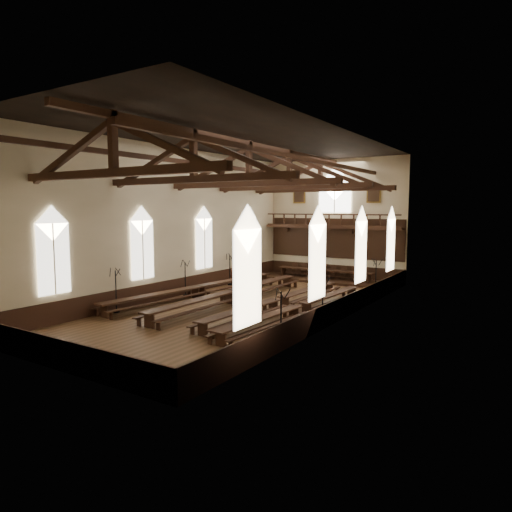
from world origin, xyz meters
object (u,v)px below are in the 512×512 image
(candelabrum_left_near, at_px, (116,299))
(candelabrum_left_mid, at_px, (185,285))
(refectory_row_b, at_px, (233,294))
(refectory_row_d, at_px, (301,307))
(candelabrum_right_mid, at_px, (323,310))
(refectory_row_a, at_px, (199,289))
(refectory_row_c, at_px, (279,301))
(dais, at_px, (324,280))
(high_table, at_px, (324,271))
(candelabrum_right_near, at_px, (281,328))
(candelabrum_right_far, at_px, (376,285))
(candelabrum_left_far, at_px, (230,275))

(candelabrum_left_near, relative_size, candelabrum_left_mid, 1.05)
(refectory_row_b, distance_m, refectory_row_d, 5.39)
(candelabrum_left_near, distance_m, candelabrum_right_mid, 11.76)
(refectory_row_a, xyz_separation_m, refectory_row_c, (6.32, -0.29, -0.07))
(refectory_row_a, bearing_deg, candelabrum_left_near, -101.97)
(dais, xyz_separation_m, candelabrum_left_mid, (-5.36, -10.91, 0.64))
(refectory_row_a, distance_m, high_table, 11.72)
(refectory_row_b, relative_size, candelabrum_right_near, 5.96)
(refectory_row_c, height_order, candelabrum_right_near, candelabrum_right_near)
(refectory_row_a, xyz_separation_m, candelabrum_left_mid, (-1.24, 0.06, 0.15))
(high_table, bearing_deg, refectory_row_a, -110.58)
(refectory_row_b, xyz_separation_m, candelabrum_right_far, (6.98, 6.74, 0.20))
(refectory_row_d, distance_m, candelabrum_left_far, 11.38)
(candelabrum_left_far, relative_size, candelabrum_right_near, 0.98)
(dais, xyz_separation_m, candelabrum_left_near, (-5.36, -16.83, 0.68))
(dais, xyz_separation_m, candelabrum_right_mid, (5.74, -12.94, 0.66))
(refectory_row_d, xyz_separation_m, candelabrum_left_mid, (-9.42, 1.20, 0.22))
(refectory_row_c, height_order, candelabrum_left_far, candelabrum_left_far)
(refectory_row_b, bearing_deg, candelabrum_left_mid, 176.84)
(refectory_row_c, distance_m, candelabrum_left_far, 9.36)
(refectory_row_b, bearing_deg, refectory_row_d, -10.45)
(high_table, xyz_separation_m, candelabrum_left_far, (-5.36, -5.74, -0.09))
(candelabrum_right_near, bearing_deg, refectory_row_c, 120.46)
(candelabrum_right_far, bearing_deg, refectory_row_b, -136.01)
(refectory_row_d, distance_m, candelabrum_right_mid, 1.88)
(candelabrum_left_near, distance_m, candelabrum_right_far, 16.67)
(refectory_row_b, distance_m, candelabrum_left_near, 7.03)
(candelabrum_left_near, bearing_deg, candelabrum_right_far, 48.24)
(high_table, distance_m, candelabrum_right_mid, 14.15)
(candelabrum_left_mid, distance_m, candelabrum_right_mid, 11.28)
(candelabrum_right_near, distance_m, candelabrum_right_far, 12.87)
(candelabrum_left_near, bearing_deg, refectory_row_c, 36.39)
(high_table, xyz_separation_m, candelabrum_left_mid, (-5.36, -10.91, -0.10))
(refectory_row_b, bearing_deg, refectory_row_a, 176.61)
(high_table, height_order, candelabrum_left_mid, candelabrum_left_mid)
(dais, distance_m, candelabrum_right_near, 18.21)
(candelabrum_left_far, bearing_deg, refectory_row_d, -34.08)
(dais, relative_size, candelabrum_left_far, 4.62)
(refectory_row_d, height_order, candelabrum_left_far, candelabrum_left_far)
(refectory_row_d, bearing_deg, candelabrum_left_near, -153.40)
(candelabrum_left_mid, xyz_separation_m, candelabrum_right_mid, (11.10, -2.03, 0.02))
(refectory_row_c, bearing_deg, candelabrum_right_far, 62.73)
(dais, height_order, candelabrum_left_far, candelabrum_left_far)
(high_table, bearing_deg, dais, 98.00)
(refectory_row_d, relative_size, candelabrum_left_far, 5.75)
(dais, height_order, high_table, high_table)
(refectory_row_b, relative_size, candelabrum_right_far, 5.73)
(refectory_row_a, relative_size, refectory_row_c, 1.06)
(refectory_row_a, relative_size, candelabrum_right_far, 5.76)
(dais, relative_size, high_table, 1.41)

